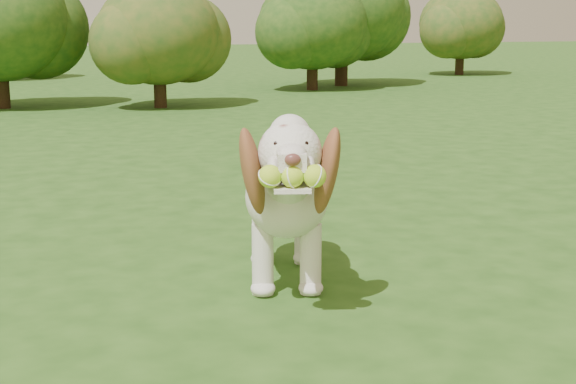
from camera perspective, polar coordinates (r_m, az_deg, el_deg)
name	(u,v)px	position (r m, az deg, el deg)	size (l,w,h in m)	color
ground	(300,267)	(3.48, 0.85, -5.33)	(80.00, 80.00, 0.00)	#224614
dog	(285,190)	(3.15, -0.18, 0.12)	(0.63, 1.09, 0.73)	silver
shrub_c	(158,33)	(10.33, -9.21, 11.12)	(1.54, 1.54, 1.59)	#382314
shrub_f	(342,9)	(14.03, 3.87, 12.85)	(2.13, 2.13, 2.21)	#382314
shrub_h	(461,24)	(17.57, 12.22, 11.63)	(1.75, 1.75, 1.81)	#382314
shrub_d	(313,23)	(13.07, 1.76, 11.90)	(1.74, 1.74, 1.80)	#382314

